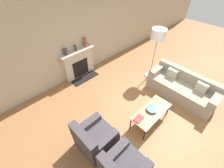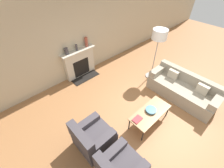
% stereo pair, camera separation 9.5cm
% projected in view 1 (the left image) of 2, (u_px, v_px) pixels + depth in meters
% --- Properties ---
extents(ground_plane, '(18.00, 18.00, 0.00)m').
position_uv_depth(ground_plane, '(143.00, 120.00, 4.28)').
color(ground_plane, '#99663D').
extents(wall_back, '(18.00, 0.06, 2.90)m').
position_uv_depth(wall_back, '(74.00, 38.00, 4.96)').
color(wall_back, '#BCAD8E').
rests_on(wall_back, ground_plane).
extents(fireplace, '(1.28, 0.59, 1.05)m').
position_uv_depth(fireplace, '(79.00, 64.00, 5.47)').
color(fireplace, beige).
rests_on(fireplace, ground_plane).
extents(couch, '(0.85, 2.11, 0.78)m').
position_uv_depth(couch, '(182.00, 88.00, 4.82)').
color(couch, '#9E937F').
rests_on(couch, ground_plane).
extents(armchair_far, '(0.82, 0.79, 0.87)m').
position_uv_depth(armchair_far, '(95.00, 138.00, 3.52)').
color(armchair_far, '#423D42').
rests_on(armchair_far, ground_plane).
extents(coffee_table, '(1.20, 0.53, 0.45)m').
position_uv_depth(coffee_table, '(151.00, 112.00, 3.98)').
color(coffee_table, olive).
rests_on(coffee_table, ground_plane).
extents(bowl, '(0.29, 0.29, 0.06)m').
position_uv_depth(bowl, '(152.00, 109.00, 3.96)').
color(bowl, '#38667A').
rests_on(bowl, coffee_table).
extents(book, '(0.26, 0.17, 0.02)m').
position_uv_depth(book, '(139.00, 119.00, 3.77)').
color(book, '#9E2D33').
rests_on(book, coffee_table).
extents(floor_lamp, '(0.48, 0.48, 1.83)m').
position_uv_depth(floor_lamp, '(158.00, 37.00, 4.75)').
color(floor_lamp, gray).
rests_on(floor_lamp, ground_plane).
extents(mantel_vase_left, '(0.12, 0.12, 0.22)m').
position_uv_depth(mantel_vase_left, '(66.00, 52.00, 4.84)').
color(mantel_vase_left, '#3D383D').
rests_on(mantel_vase_left, fireplace).
extents(mantel_vase_center_left, '(0.07, 0.07, 0.21)m').
position_uv_depth(mantel_vase_center_left, '(76.00, 48.00, 5.04)').
color(mantel_vase_center_left, '#3D383D').
rests_on(mantel_vase_center_left, fireplace).
extents(mantel_vase_center_right, '(0.11, 0.11, 0.34)m').
position_uv_depth(mantel_vase_center_right, '(85.00, 42.00, 5.21)').
color(mantel_vase_center_right, brown).
rests_on(mantel_vase_center_right, fireplace).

